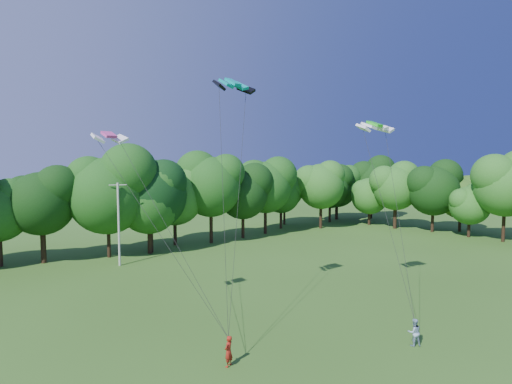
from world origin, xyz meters
TOP-DOWN VIEW (x-y plane):
  - utility_pole at (-2.54, 30.56)m, footprint 1.64×0.63m
  - kite_flyer_left at (-5.53, 6.92)m, footprint 0.70×0.60m
  - kite_flyer_right at (4.15, 2.10)m, footprint 0.98×0.92m
  - kite_teal at (-1.57, 11.93)m, footprint 2.78×1.27m
  - kite_green at (8.34, 7.96)m, footprint 2.94×1.71m
  - kite_pink at (-8.58, 15.10)m, footprint 2.08×1.08m
  - tree_back_center at (2.67, 34.42)m, footprint 9.28×9.28m
  - tree_back_east at (29.30, 39.94)m, footprint 7.05×7.05m
  - tree_flank_east at (45.25, 17.82)m, footprint 6.80×6.80m

SIDE VIEW (x-z plane):
  - kite_flyer_right at x=4.15m, z-range 0.00..1.59m
  - kite_flyer_left at x=-5.53m, z-range 0.00..1.62m
  - utility_pole at x=-2.54m, z-range 0.11..8.63m
  - tree_flank_east at x=45.25m, z-range 1.23..11.13m
  - tree_back_east at x=29.30m, z-range 1.28..11.54m
  - tree_back_center at x=2.67m, z-range 1.68..15.19m
  - kite_pink at x=-8.58m, z-range 12.02..12.49m
  - kite_green at x=8.34m, z-range 13.11..13.66m
  - kite_teal at x=-1.57m, z-range 15.42..16.12m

